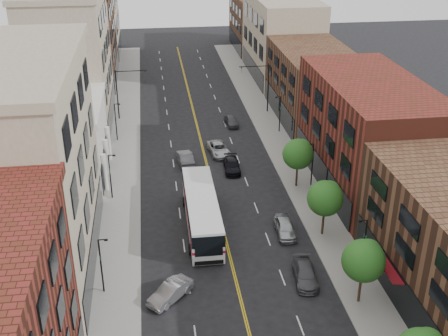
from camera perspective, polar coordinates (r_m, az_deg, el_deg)
name	(u,v)px	position (r m, az deg, el deg)	size (l,w,h in m)	color
sidewalk_left	(124,155)	(71.43, -10.11, 1.28)	(4.00, 110.00, 0.15)	gray
sidewalk_right	(280,147)	(73.15, 5.72, 2.18)	(4.00, 110.00, 0.15)	gray
bldg_l_tanoffice	(23,172)	(48.82, -19.74, -0.43)	(10.00, 22.00, 18.00)	gray
bldg_l_white	(59,142)	(66.97, -16.43, 2.54)	(10.00, 14.00, 8.00)	silver
bldg_l_far_a	(70,60)	(81.35, -15.39, 10.52)	(10.00, 20.00, 18.00)	gray
bldg_l_far_b	(84,38)	(101.00, -14.06, 12.69)	(10.00, 20.00, 15.00)	#503020
bldg_l_far_c	(90,4)	(118.10, -13.42, 15.85)	(10.00, 16.00, 20.00)	gray
bldg_r_mid	(368,134)	(63.28, 14.40, 3.38)	(10.00, 22.00, 12.00)	#582317
bldg_r_far_a	(314,85)	(82.23, 9.10, 8.37)	(10.00, 20.00, 10.00)	#503020
bldg_r_far_b	(281,37)	(101.28, 5.84, 13.06)	(10.00, 22.00, 14.00)	gray
bldg_r_far_c	(259,23)	(120.69, 3.59, 14.51)	(10.00, 18.00, 11.00)	#503020
tree_r_1	(364,259)	(45.24, 14.07, -8.98)	(3.40, 3.40, 5.59)	black
tree_r_2	(326,197)	(53.17, 10.32, -2.93)	(3.40, 3.40, 5.59)	black
tree_r_3	(299,153)	(61.71, 7.60, 1.51)	(3.40, 3.40, 5.59)	black
lamp_l_1	(101,263)	(46.56, -12.35, -9.40)	(0.81, 0.55, 5.05)	black
lamp_l_2	(110,174)	(60.33, -11.46, -0.61)	(0.81, 0.55, 5.05)	black
lamp_l_3	(116,120)	(74.99, -10.92, 4.83)	(0.81, 0.55, 5.05)	black
lamp_r_1	(364,242)	(49.40, 14.03, -7.33)	(0.81, 0.55, 5.05)	black
lamp_r_2	(312,162)	(62.55, 8.94, 0.60)	(0.81, 0.55, 5.05)	black
lamp_r_3	(280,112)	(76.78, 5.67, 5.69)	(0.81, 0.55, 5.05)	black
signal_mast_left	(122,89)	(81.94, -10.33, 7.95)	(4.49, 0.18, 7.20)	black
signal_mast_right	(263,83)	(83.49, 4.02, 8.65)	(4.49, 0.18, 7.20)	black
city_bus	(202,210)	(54.55, -2.28, -4.27)	(3.31, 13.38, 3.43)	silver
car_angle_b	(171,292)	(46.45, -5.46, -12.42)	(1.48, 4.25, 1.40)	#9C9EA4
car_parked_mid	(305,274)	(48.66, 8.25, -10.63)	(1.85, 4.55, 1.32)	#434348
car_parked_far	(285,227)	(54.48, 6.22, -6.00)	(1.74, 4.34, 1.48)	#A7AAAE
car_lane_behind	(185,158)	(68.07, -3.94, 1.00)	(1.62, 4.66, 1.53)	#535358
car_lane_a	(232,166)	(66.32, 0.81, 0.25)	(1.84, 4.52, 1.31)	black
car_lane_b	(219,149)	(70.64, -0.56, 1.96)	(2.28, 4.94, 1.37)	#A7A9AE
car_lane_c	(231,121)	(79.62, 0.74, 4.80)	(1.57, 3.89, 1.33)	#424246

